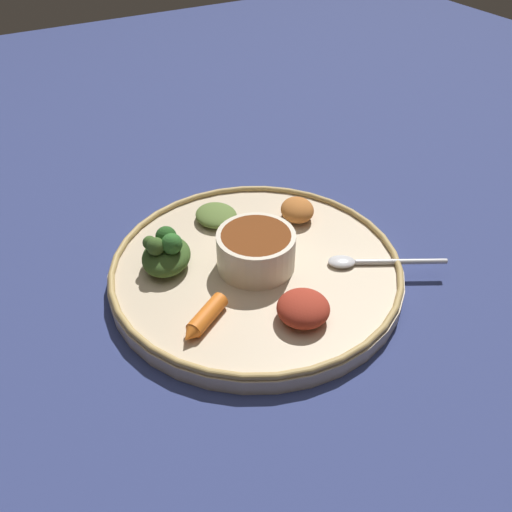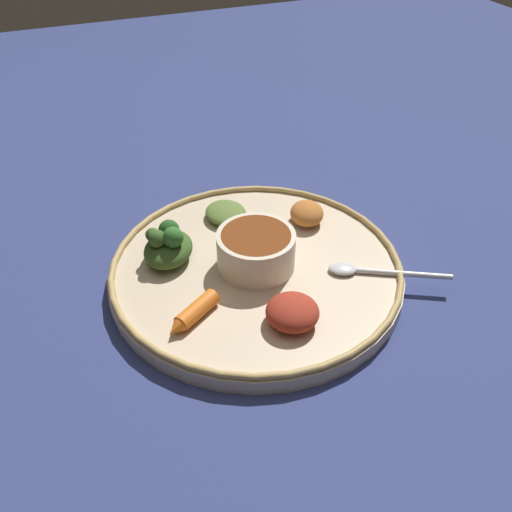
# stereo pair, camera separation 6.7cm
# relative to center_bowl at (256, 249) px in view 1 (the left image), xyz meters

# --- Properties ---
(ground_plane) EXTENTS (2.40, 2.40, 0.00)m
(ground_plane) POSITION_rel_center_bowl_xyz_m (0.00, 0.00, -0.04)
(ground_plane) COLOR navy
(platter) EXTENTS (0.36, 0.36, 0.02)m
(platter) POSITION_rel_center_bowl_xyz_m (0.00, 0.00, -0.04)
(platter) COLOR #C6B293
(platter) RESTS_ON ground_plane
(platter_rim) EXTENTS (0.36, 0.36, 0.01)m
(platter_rim) POSITION_rel_center_bowl_xyz_m (0.00, 0.00, -0.02)
(platter_rim) COLOR tan
(platter_rim) RESTS_ON platter
(center_bowl) EXTENTS (0.10, 0.10, 0.05)m
(center_bowl) POSITION_rel_center_bowl_xyz_m (0.00, 0.00, 0.00)
(center_bowl) COLOR beige
(center_bowl) RESTS_ON platter
(spoon) EXTENTS (0.14, 0.08, 0.01)m
(spoon) POSITION_rel_center_bowl_xyz_m (-0.12, 0.07, -0.02)
(spoon) COLOR silver
(spoon) RESTS_ON platter
(greens_pile) EXTENTS (0.09, 0.09, 0.05)m
(greens_pile) POSITION_rel_center_bowl_xyz_m (0.10, -0.05, -0.00)
(greens_pile) COLOR #385623
(greens_pile) RESTS_ON platter
(carrot_near_spoon) EXTENTS (0.07, 0.05, 0.02)m
(carrot_near_spoon) POSITION_rel_center_bowl_xyz_m (0.10, 0.06, -0.02)
(carrot_near_spoon) COLOR orange
(carrot_near_spoon) RESTS_ON platter
(mound_collards) EXTENTS (0.06, 0.07, 0.02)m
(mound_collards) POSITION_rel_center_bowl_xyz_m (0.00, -0.11, -0.02)
(mound_collards) COLOR #567033
(mound_collards) RESTS_ON platter
(mound_chickpea) EXTENTS (0.06, 0.06, 0.03)m
(mound_chickpea) POSITION_rel_center_bowl_xyz_m (-0.10, -0.06, -0.01)
(mound_chickpea) COLOR #B2662D
(mound_chickpea) RESTS_ON platter
(mound_beet) EXTENTS (0.08, 0.08, 0.03)m
(mound_beet) POSITION_rel_center_bowl_xyz_m (-0.00, 0.11, -0.01)
(mound_beet) COLOR maroon
(mound_beet) RESTS_ON platter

